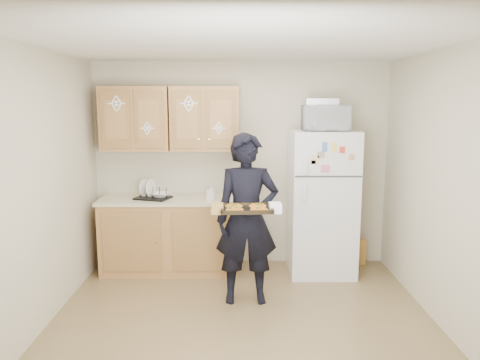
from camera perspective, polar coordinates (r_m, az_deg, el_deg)
name	(u,v)px	position (r m, az deg, el deg)	size (l,w,h in m)	color
floor	(243,328)	(4.45, 0.33, -17.59)	(3.60, 3.60, 0.00)	brown
ceiling	(243,43)	(3.98, 0.37, 16.31)	(3.60, 3.60, 0.00)	silver
wall_back	(241,165)	(5.81, 0.13, 1.87)	(3.60, 0.04, 2.50)	#BEB59A
wall_front	(247,266)	(2.30, 0.91, -10.41)	(3.60, 0.04, 2.50)	#BEB59A
wall_left	(34,193)	(4.40, -23.81, -1.50)	(0.04, 3.60, 2.50)	#BEB59A
wall_right	(450,193)	(4.44, 24.28, -1.44)	(0.04, 3.60, 2.50)	#BEB59A
refrigerator	(322,203)	(5.61, 9.93, -2.72)	(0.75, 0.70, 1.70)	silver
base_cabinet	(171,236)	(5.73, -8.44, -6.76)	(1.60, 0.60, 0.86)	olive
countertop	(170,199)	(5.62, -8.55, -2.35)	(1.64, 0.64, 0.04)	#C3BB96
upper_cab_left	(136,119)	(5.70, -12.61, 7.29)	(0.80, 0.33, 0.75)	olive
upper_cab_right	(205,119)	(5.59, -4.30, 7.45)	(0.80, 0.33, 0.75)	olive
cereal_box	(358,252)	(6.12, 14.14, -8.50)	(0.20, 0.07, 0.32)	#EED754
person	(247,219)	(4.71, 0.86, -4.79)	(0.63, 0.41, 1.73)	black
baking_tray	(246,209)	(4.37, 0.77, -3.58)	(0.48, 0.35, 0.04)	black
pizza_front_left	(235,209)	(4.29, -0.66, -3.61)	(0.16, 0.16, 0.02)	orange
pizza_front_right	(259,209)	(4.30, 2.34, -3.57)	(0.16, 0.16, 0.02)	orange
pizza_back_left	(234,206)	(4.44, -0.75, -3.13)	(0.16, 0.16, 0.02)	orange
pizza_back_right	(258,205)	(4.46, 2.16, -3.10)	(0.16, 0.16, 0.02)	orange
microwave	(325,118)	(5.43, 10.37, 7.44)	(0.52, 0.35, 0.29)	silver
foil_pan	(322,102)	(5.45, 9.98, 9.36)	(0.36, 0.25, 0.08)	#ACABB2
dish_rack	(153,192)	(5.58, -10.56, -1.48)	(0.38, 0.29, 0.15)	black
bowl	(161,195)	(5.57, -9.61, -1.80)	(0.22, 0.22, 0.05)	silver
soap_bottle	(211,192)	(5.43, -3.55, -1.47)	(0.08, 0.09, 0.18)	silver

